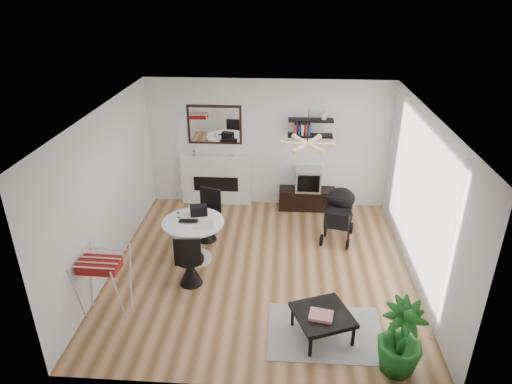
# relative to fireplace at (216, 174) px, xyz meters

# --- Properties ---
(floor) EXTENTS (5.00, 5.00, 0.00)m
(floor) POSITION_rel_fireplace_xyz_m (1.10, -2.42, -0.69)
(floor) COLOR brown
(floor) RESTS_ON ground
(ceiling) EXTENTS (5.00, 5.00, 0.00)m
(ceiling) POSITION_rel_fireplace_xyz_m (1.10, -2.42, 2.01)
(ceiling) COLOR white
(ceiling) RESTS_ON wall_back
(wall_back) EXTENTS (5.00, 0.00, 5.00)m
(wall_back) POSITION_rel_fireplace_xyz_m (1.10, 0.08, 0.66)
(wall_back) COLOR white
(wall_back) RESTS_ON floor
(wall_left) EXTENTS (0.00, 5.00, 5.00)m
(wall_left) POSITION_rel_fireplace_xyz_m (-1.40, -2.42, 0.66)
(wall_left) COLOR white
(wall_left) RESTS_ON floor
(wall_right) EXTENTS (0.00, 5.00, 5.00)m
(wall_right) POSITION_rel_fireplace_xyz_m (3.60, -2.42, 0.66)
(wall_right) COLOR white
(wall_right) RESTS_ON floor
(sheer_curtain) EXTENTS (0.04, 3.60, 2.60)m
(sheer_curtain) POSITION_rel_fireplace_xyz_m (3.50, -2.22, 0.66)
(sheer_curtain) COLOR white
(sheer_curtain) RESTS_ON wall_right
(fireplace) EXTENTS (1.50, 0.17, 2.16)m
(fireplace) POSITION_rel_fireplace_xyz_m (0.00, 0.00, 0.00)
(fireplace) COLOR white
(fireplace) RESTS_ON floor
(shelf_lower) EXTENTS (0.90, 0.25, 0.04)m
(shelf_lower) POSITION_rel_fireplace_xyz_m (1.95, -0.05, 0.91)
(shelf_lower) COLOR black
(shelf_lower) RESTS_ON wall_back
(shelf_upper) EXTENTS (0.90, 0.25, 0.04)m
(shelf_upper) POSITION_rel_fireplace_xyz_m (1.95, -0.05, 1.23)
(shelf_upper) COLOR black
(shelf_upper) RESTS_ON wall_back
(pendant_lamp) EXTENTS (0.90, 0.90, 0.10)m
(pendant_lamp) POSITION_rel_fireplace_xyz_m (1.80, -2.12, 1.46)
(pendant_lamp) COLOR #E1B876
(pendant_lamp) RESTS_ON ceiling
(tv_console) EXTENTS (1.18, 0.41, 0.44)m
(tv_console) POSITION_rel_fireplace_xyz_m (1.95, -0.14, -0.46)
(tv_console) COLOR black
(tv_console) RESTS_ON floor
(crt_tv) EXTENTS (0.53, 0.46, 0.46)m
(crt_tv) POSITION_rel_fireplace_xyz_m (1.95, -0.14, -0.01)
(crt_tv) COLOR #B2B1B4
(crt_tv) RESTS_ON tv_console
(dining_table) EXTENTS (1.05, 1.05, 0.77)m
(dining_table) POSITION_rel_fireplace_xyz_m (-0.06, -2.24, -0.18)
(dining_table) COLOR white
(dining_table) RESTS_ON floor
(laptop) EXTENTS (0.33, 0.22, 0.03)m
(laptop) POSITION_rel_fireplace_xyz_m (-0.13, -2.31, 0.09)
(laptop) COLOR black
(laptop) RESTS_ON dining_table
(black_bag) EXTENTS (0.32, 0.24, 0.17)m
(black_bag) POSITION_rel_fireplace_xyz_m (-0.00, -2.01, 0.17)
(black_bag) COLOR black
(black_bag) RESTS_ON dining_table
(newspaper) EXTENTS (0.37, 0.31, 0.01)m
(newspaper) POSITION_rel_fireplace_xyz_m (0.14, -2.36, 0.09)
(newspaper) COLOR silver
(newspaper) RESTS_ON dining_table
(drinking_glass) EXTENTS (0.05, 0.05, 0.09)m
(drinking_glass) POSITION_rel_fireplace_xyz_m (-0.34, -2.12, 0.13)
(drinking_glass) COLOR white
(drinking_glass) RESTS_ON dining_table
(chair_far) EXTENTS (0.51, 0.52, 0.98)m
(chair_far) POSITION_rel_fireplace_xyz_m (0.03, -1.54, -0.38)
(chair_far) COLOR black
(chair_far) RESTS_ON floor
(chair_near) EXTENTS (0.46, 0.47, 0.95)m
(chair_near) POSITION_rel_fireplace_xyz_m (0.00, -2.94, -0.38)
(chair_near) COLOR black
(chair_near) RESTS_ON floor
(drying_rack) EXTENTS (0.67, 0.62, 0.97)m
(drying_rack) POSITION_rel_fireplace_xyz_m (-1.08, -3.70, -0.18)
(drying_rack) COLOR white
(drying_rack) RESTS_ON floor
(stroller) EXTENTS (0.72, 0.95, 1.07)m
(stroller) POSITION_rel_fireplace_xyz_m (2.49, -1.31, -0.23)
(stroller) COLOR black
(stroller) RESTS_ON floor
(rug) EXTENTS (1.58, 1.14, 0.01)m
(rug) POSITION_rel_fireplace_xyz_m (2.09, -3.93, -0.68)
(rug) COLOR gray
(rug) RESTS_ON floor
(coffee_table) EXTENTS (0.94, 0.94, 0.37)m
(coffee_table) POSITION_rel_fireplace_xyz_m (2.03, -3.97, -0.35)
(coffee_table) COLOR black
(coffee_table) RESTS_ON rug
(magazines) EXTENTS (0.35, 0.30, 0.04)m
(magazines) POSITION_rel_fireplace_xyz_m (2.00, -4.05, -0.28)
(magazines) COLOR #D73547
(magazines) RESTS_ON coffee_table
(potted_plant) EXTENTS (0.73, 0.73, 1.02)m
(potted_plant) POSITION_rel_fireplace_xyz_m (2.93, -4.52, -0.18)
(potted_plant) COLOR #1C621E
(potted_plant) RESTS_ON floor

